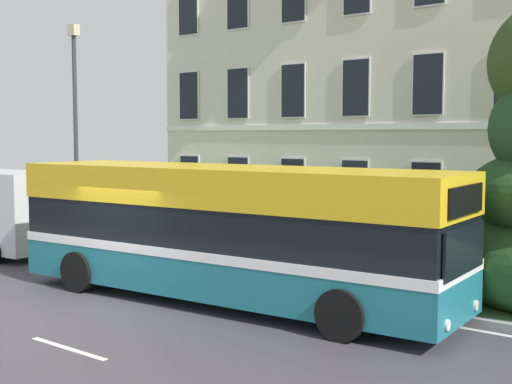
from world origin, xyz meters
The scene contains 6 objects.
ground_plane centered at (0.00, 1.25, -0.01)m, with size 60.00×56.00×0.18m.
georgian_townhouse centered at (-0.91, 16.08, 6.26)m, with size 15.33×10.50×12.22m.
iron_verge_railing centered at (-0.91, 4.40, 0.62)m, with size 14.57×0.04×0.97m.
single_decker_bus centered at (1.99, 2.48, 1.58)m, with size 10.64×3.27×2.99m.
street_lamp_post centered at (-7.13, 5.40, 4.21)m, with size 0.36×0.24×7.18m.
litter_bin centered at (2.44, 5.26, 0.72)m, with size 0.55×0.55×1.19m.
Camera 1 is at (11.70, -8.92, 3.69)m, focal length 48.09 mm.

